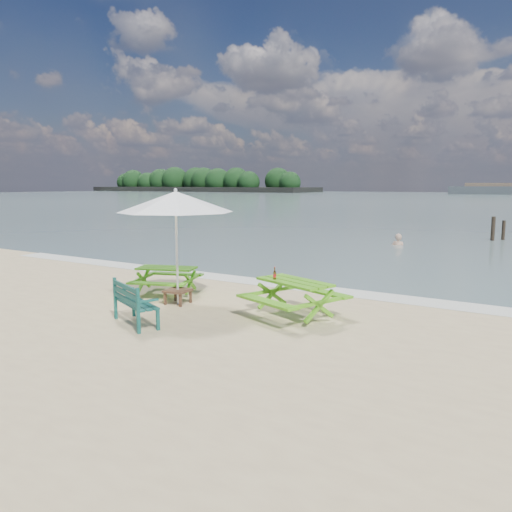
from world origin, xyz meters
The scene contains 10 objects.
foam_strip centered at (0.00, 4.60, 0.01)m, with size 22.00×0.90×0.01m, color silver.
island_headland centered at (-110.00, 140.00, 3.26)m, with size 90.00×22.00×7.60m.
picnic_table_left centered at (-1.68, 2.10, 0.32)m, with size 1.86×1.96×0.68m.
picnic_table_right centered at (2.01, 1.83, 0.37)m, with size 2.10×2.21×0.76m.
park_bench centered at (-0.36, -0.26, 0.25)m, with size 1.39×0.92×0.81m.
side_table centered at (-0.78, 1.46, 0.18)m, with size 0.57×0.57×0.33m.
patio_umbrella centered at (-0.78, 1.46, 2.32)m, with size 2.84×2.84×2.55m.
beer_bottle centered at (1.60, 1.74, 0.85)m, with size 0.07×0.07×0.25m.
swimmer centered at (0.27, 15.18, -0.35)m, with size 0.65×0.45×1.73m.
mooring_pilings centered at (3.79, 19.60, 0.44)m, with size 0.58×0.78×1.36m.
Camera 1 is at (6.61, -7.02, 2.71)m, focal length 35.00 mm.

